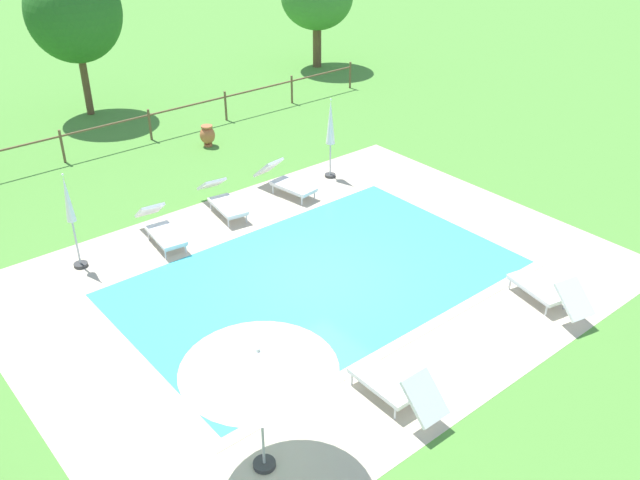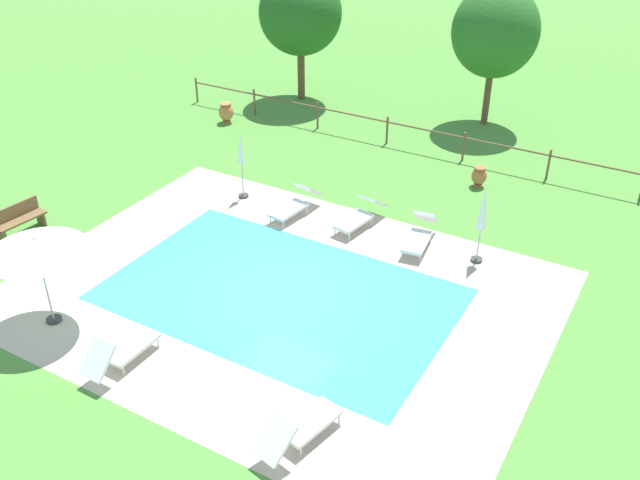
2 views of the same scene
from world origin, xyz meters
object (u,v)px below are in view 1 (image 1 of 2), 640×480
patio_umbrella_open_foreground (258,361)px  sun_lounger_south_mid (395,387)px  tree_centre (74,12)px  sun_lounger_north_far (223,200)px  sun_lounger_south_near_corner (548,291)px  terracotta_urn_near_fence (207,135)px  sun_lounger_north_mid (161,228)px  patio_umbrella_closed_row_mid_west (331,127)px  sun_lounger_north_near_steps (286,181)px  patio_umbrella_closed_row_west (70,210)px

patio_umbrella_open_foreground → sun_lounger_south_mid: bearing=-6.9°
tree_centre → sun_lounger_north_far: bearing=-93.1°
sun_lounger_south_near_corner → terracotta_urn_near_fence: size_ratio=2.96×
sun_lounger_north_mid → patio_umbrella_closed_row_mid_west: bearing=2.8°
sun_lounger_north_near_steps → sun_lounger_south_mid: sun_lounger_south_mid is taller
sun_lounger_south_near_corner → sun_lounger_north_near_steps: bearing=96.6°
tree_centre → sun_lounger_north_mid: bearing=-104.2°
patio_umbrella_closed_row_west → tree_centre: tree_centre is taller
sun_lounger_north_far → patio_umbrella_open_foreground: size_ratio=0.89×
sun_lounger_north_mid → terracotta_urn_near_fence: sun_lounger_north_mid is taller
sun_lounger_south_mid → patio_umbrella_closed_row_west: (-2.35, 7.86, 1.08)m
sun_lounger_south_near_corner → patio_umbrella_closed_row_west: size_ratio=0.87×
patio_umbrella_closed_row_west → patio_umbrella_open_foreground: bearing=-91.6°
sun_lounger_north_far → tree_centre: tree_centre is taller
sun_lounger_north_mid → patio_umbrella_open_foreground: 7.90m
sun_lounger_north_mid → tree_centre: bearing=75.8°
sun_lounger_north_mid → patio_umbrella_closed_row_mid_west: (5.67, 0.28, 1.16)m
sun_lounger_south_near_corner → patio_umbrella_closed_row_west: (-6.92, 7.82, 1.09)m
sun_lounger_north_mid → sun_lounger_north_far: 2.05m
sun_lounger_north_near_steps → patio_umbrella_closed_row_west: 6.11m
sun_lounger_north_near_steps → sun_lounger_north_mid: (-3.99, -0.21, -0.01)m
sun_lounger_north_near_steps → sun_lounger_north_mid: 4.00m
patio_umbrella_open_foreground → tree_centre: tree_centre is taller
sun_lounger_north_near_steps → terracotta_urn_near_fence: 4.44m
sun_lounger_north_far → patio_umbrella_closed_row_west: size_ratio=0.89×
patio_umbrella_open_foreground → tree_centre: (4.78, 17.43, 1.48)m
sun_lounger_north_near_steps → tree_centre: 10.45m
sun_lounger_north_far → terracotta_urn_near_fence: 4.80m
sun_lounger_north_near_steps → tree_centre: tree_centre is taller
sun_lounger_south_mid → tree_centre: size_ratio=0.36×
patio_umbrella_closed_row_west → sun_lounger_south_near_corner: bearing=-48.5°
sun_lounger_north_near_steps → sun_lounger_south_near_corner: size_ratio=0.99×
sun_lounger_south_mid → patio_umbrella_open_foreground: patio_umbrella_open_foreground is taller
patio_umbrella_open_foreground → patio_umbrella_closed_row_mid_west: (7.90, 7.65, -0.58)m
patio_umbrella_open_foreground → terracotta_urn_near_fence: patio_umbrella_open_foreground is taller
sun_lounger_south_mid → tree_centre: bearing=82.9°
patio_umbrella_open_foreground → sun_lounger_north_mid: bearing=73.2°
sun_lounger_north_far → terracotta_urn_near_fence: (2.17, 4.29, 0.01)m
sun_lounger_north_far → sun_lounger_north_near_steps: bearing=-4.4°
patio_umbrella_closed_row_mid_west → tree_centre: (-3.12, 9.77, 2.06)m
sun_lounger_south_near_corner → sun_lounger_south_mid: (-4.56, -0.04, 0.01)m
terracotta_urn_near_fence → tree_centre: 6.50m
sun_lounger_north_far → sun_lounger_south_mid: 8.22m
sun_lounger_north_near_steps → patio_umbrella_open_foreground: size_ratio=0.86×
sun_lounger_north_far → sun_lounger_north_mid: bearing=-169.8°
sun_lounger_south_near_corner → patio_umbrella_open_foreground: (-7.13, 0.27, 1.74)m
sun_lounger_south_near_corner → patio_umbrella_closed_row_mid_west: patio_umbrella_closed_row_mid_west is taller
patio_umbrella_closed_row_mid_west → patio_umbrella_open_foreground: bearing=-135.9°
sun_lounger_south_near_corner → sun_lounger_north_mid: bearing=122.6°
sun_lounger_north_near_steps → sun_lounger_north_far: bearing=175.6°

